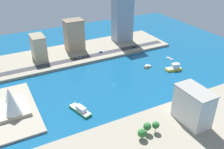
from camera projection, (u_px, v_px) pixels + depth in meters
name	position (u px, v px, depth m)	size (l,w,h in m)	color
ground_plane	(114.00, 84.00, 262.71)	(440.00, 440.00, 0.00)	#145684
quay_west	(171.00, 136.00, 190.34)	(70.00, 240.00, 3.11)	#9E937F
quay_east	(82.00, 52.00, 333.58)	(70.00, 240.00, 3.11)	#9E937F
peninsula_point	(13.00, 110.00, 220.50)	(84.53, 39.70, 2.00)	#A89E89
road_strip	(88.00, 56.00, 317.06)	(10.28, 228.00, 0.15)	#38383D
ferry_green_doubledeck	(80.00, 110.00, 219.08)	(26.42, 13.75, 6.02)	#2D8C4C
ferry_yellow_fast	(174.00, 68.00, 289.44)	(11.35, 20.89, 8.09)	yellow
water_taxi_orange	(147.00, 66.00, 296.26)	(6.04, 10.68, 3.31)	orange
sailboat_small_white	(169.00, 58.00, 317.59)	(10.69, 4.57, 10.62)	white
apartment_midrise_tan	(74.00, 35.00, 328.88)	(19.15, 24.92, 40.97)	tan
hotel_broad_white	(193.00, 106.00, 196.45)	(30.88, 18.04, 30.53)	silver
office_block_beige	(39.00, 47.00, 305.95)	(26.57, 16.02, 29.84)	#C6B793
tower_tall_glass	(122.00, 14.00, 350.80)	(20.33, 27.65, 78.40)	#8C9EB2
suv_black	(134.00, 47.00, 343.14)	(2.11, 5.17, 1.52)	black
sedan_silver	(121.00, 48.00, 340.06)	(1.93, 4.96, 1.53)	black
taxi_yellow_cab	(71.00, 58.00, 309.67)	(2.00, 4.61, 1.64)	black
hatchback_blue	(101.00, 52.00, 327.84)	(2.16, 4.72, 1.52)	black
van_white	(79.00, 57.00, 313.10)	(1.83, 4.75, 1.59)	black
traffic_light_waterfront	(71.00, 59.00, 299.93)	(0.36, 0.36, 6.50)	black
opera_landmark	(11.00, 103.00, 213.16)	(36.65, 27.84, 25.26)	#BCAD93
park_tree_cluster	(147.00, 129.00, 186.50)	(9.76, 19.85, 9.64)	brown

